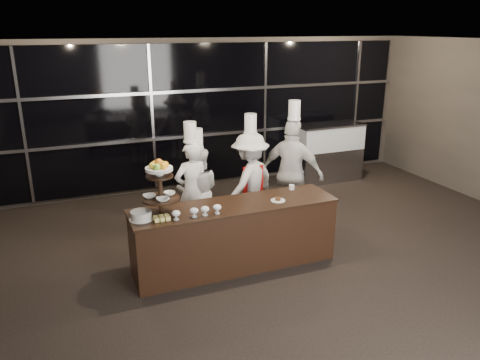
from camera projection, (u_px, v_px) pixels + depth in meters
name	position (u px, v px, depth m)	size (l,w,h in m)	color
room	(353.00, 189.00, 5.16)	(10.00, 10.00, 10.00)	black
window_wall	(211.00, 114.00, 9.51)	(8.60, 0.10, 2.80)	black
buffet_counter	(235.00, 235.00, 6.46)	(2.84, 0.74, 0.92)	black
display_stand	(160.00, 184.00, 5.83)	(0.48, 0.48, 0.74)	black
compotes	(198.00, 210.00, 5.89)	(0.65, 0.11, 0.12)	silver
layer_cake	(141.00, 215.00, 5.81)	(0.30, 0.30, 0.11)	white
pastry_squares	(162.00, 218.00, 5.79)	(0.20, 0.13, 0.05)	#FAE87A
small_plate	(278.00, 200.00, 6.44)	(0.20, 0.20, 0.05)	white
chef_cup	(292.00, 187.00, 6.88)	(0.08, 0.08, 0.07)	white
display_case	(328.00, 149.00, 10.07)	(1.45, 0.63, 1.24)	#A5A5AA
chef_a	(192.00, 189.00, 7.24)	(0.63, 0.48, 1.87)	silver
chef_b	(198.00, 190.00, 7.44)	(0.81, 0.71, 1.72)	silver
chef_c	(250.00, 181.00, 7.55)	(1.21, 1.04, 1.93)	silver
chef_d	(292.00, 173.00, 7.70)	(1.03, 1.08, 2.11)	silver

